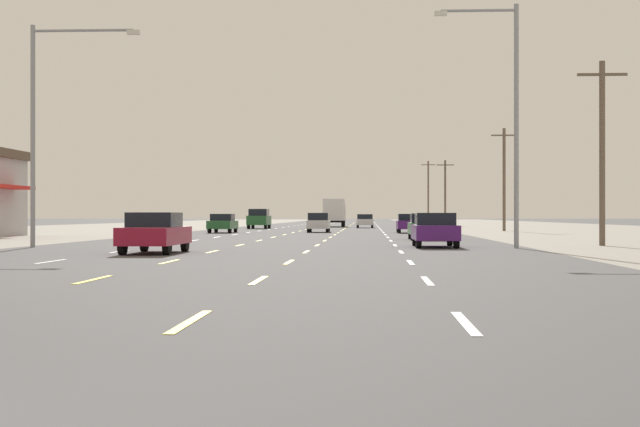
% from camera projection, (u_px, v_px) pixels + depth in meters
% --- Properties ---
extents(ground_plane, '(572.00, 572.00, 0.00)m').
position_uv_depth(ground_plane, '(315.00, 233.00, 70.90)').
color(ground_plane, '#4C4C4F').
extents(lane_markings, '(10.64, 227.60, 0.01)m').
position_uv_depth(lane_markings, '(333.00, 227.00, 109.35)').
color(lane_markings, white).
rests_on(lane_markings, ground).
extents(sedan_inner_left_nearest, '(1.80, 4.50, 1.46)m').
position_uv_depth(sedan_inner_left_nearest, '(155.00, 232.00, 33.24)').
color(sedan_inner_left_nearest, maroon).
rests_on(sedan_inner_left_nearest, ground).
extents(sedan_far_right_near, '(1.80, 4.50, 1.46)m').
position_uv_depth(sedan_far_right_near, '(435.00, 229.00, 39.60)').
color(sedan_far_right_near, '#4C196B').
rests_on(sedan_far_right_near, ground).
extents(sedan_far_right_mid, '(1.80, 4.50, 1.46)m').
position_uv_depth(sedan_far_right_mid, '(426.00, 226.00, 51.28)').
color(sedan_far_right_mid, '#235B2D').
rests_on(sedan_far_right_mid, ground).
extents(sedan_far_left_midfar, '(1.80, 4.50, 1.46)m').
position_uv_depth(sedan_far_left_midfar, '(223.00, 223.00, 71.67)').
color(sedan_far_left_midfar, '#235B2D').
rests_on(sedan_far_left_midfar, ground).
extents(sedan_far_right_far, '(1.80, 4.50, 1.46)m').
position_uv_depth(sedan_far_right_far, '(409.00, 223.00, 70.99)').
color(sedan_far_right_far, '#4C196B').
rests_on(sedan_far_right_far, ground).
extents(hatchback_center_turn_farther, '(1.72, 3.90, 1.54)m').
position_uv_depth(hatchback_center_turn_farther, '(319.00, 222.00, 73.86)').
color(hatchback_center_turn_farther, silver).
rests_on(hatchback_center_turn_farther, ground).
extents(suv_far_left_farthest, '(1.98, 4.90, 1.98)m').
position_uv_depth(suv_far_left_farthest, '(259.00, 218.00, 93.58)').
color(suv_far_left_farthest, '#235B2D').
rests_on(suv_far_left_farthest, ground).
extents(sedan_inner_right_distant_a, '(1.80, 4.50, 1.46)m').
position_uv_depth(sedan_inner_right_distant_a, '(365.00, 221.00, 99.39)').
color(sedan_inner_right_distant_a, silver).
rests_on(sedan_inner_right_distant_a, ground).
extents(box_truck_center_turn_distant_b, '(2.40, 7.20, 3.23)m').
position_uv_depth(box_truck_center_turn_distant_b, '(334.00, 211.00, 109.17)').
color(box_truck_center_turn_distant_b, black).
rests_on(box_truck_center_turn_distant_b, ground).
extents(streetlight_left_row_0, '(4.67, 0.26, 9.42)m').
position_uv_depth(streetlight_left_row_0, '(45.00, 117.00, 39.32)').
color(streetlight_left_row_0, gray).
rests_on(streetlight_left_row_0, ground).
extents(streetlight_right_row_0, '(3.47, 0.26, 10.08)m').
position_uv_depth(streetlight_right_row_0, '(509.00, 109.00, 38.33)').
color(streetlight_right_row_0, gray).
rests_on(streetlight_right_row_0, ground).
extents(utility_pole_right_row_0, '(2.20, 0.26, 8.22)m').
position_uv_depth(utility_pole_right_row_0, '(602.00, 149.00, 41.32)').
color(utility_pole_right_row_0, brown).
rests_on(utility_pole_right_row_0, ground).
extents(utility_pole_right_row_1, '(2.20, 0.26, 8.79)m').
position_uv_depth(utility_pole_right_row_1, '(504.00, 177.00, 79.40)').
color(utility_pole_right_row_1, brown).
rests_on(utility_pole_right_row_1, ground).
extents(utility_pole_right_row_2, '(2.20, 0.26, 8.33)m').
position_uv_depth(utility_pole_right_row_2, '(445.00, 192.00, 117.93)').
color(utility_pole_right_row_2, brown).
rests_on(utility_pole_right_row_2, ground).
extents(utility_pole_right_row_3, '(2.20, 0.26, 9.99)m').
position_uv_depth(utility_pole_right_row_3, '(428.00, 191.00, 148.10)').
color(utility_pole_right_row_3, brown).
rests_on(utility_pole_right_row_3, ground).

